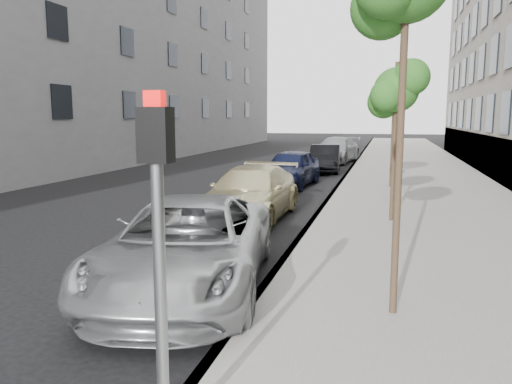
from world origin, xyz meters
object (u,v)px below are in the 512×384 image
at_px(tree_far, 395,91).
at_px(sedan_rear, 336,150).
at_px(suv, 251,193).
at_px(sedan_black, 325,158).
at_px(tree_mid, 397,90).
at_px(signal_pole, 159,232).
at_px(sedan_blue, 291,168).
at_px(minivan, 188,245).

xyz_separation_m(tree_far, sedan_rear, (-3.33, 11.50, -3.04)).
relative_size(tree_far, suv, 0.91).
bearing_deg(sedan_black, tree_mid, -79.55).
height_order(tree_mid, suv, tree_mid).
xyz_separation_m(signal_pole, sedan_blue, (-2.15, 16.73, -1.22)).
distance_m(sedan_blue, sedan_rear, 11.28).
distance_m(signal_pole, sedan_black, 22.55).
bearing_deg(tree_far, sedan_rear, 106.13).
relative_size(signal_pole, sedan_blue, 0.66).
bearing_deg(sedan_rear, tree_far, -64.75).
xyz_separation_m(tree_far, suv, (-3.85, -6.66, -3.09)).
height_order(tree_mid, sedan_blue, tree_mid).
relative_size(signal_pole, suv, 0.58).
xyz_separation_m(sedan_blue, sedan_black, (0.70, 5.74, -0.06)).
height_order(signal_pole, suv, signal_pole).
bearing_deg(sedan_black, tree_far, -65.41).
xyz_separation_m(suv, sedan_black, (0.52, 12.64, -0.03)).
xyz_separation_m(minivan, sedan_blue, (-0.70, 12.71, 0.01)).
bearing_deg(suv, sedan_black, 88.70).
bearing_deg(sedan_rear, suv, -82.53).
xyz_separation_m(tree_mid, suv, (-3.85, -0.16, -2.80)).
distance_m(tree_mid, tree_far, 6.51).
xyz_separation_m(suv, sedan_rear, (0.52, 18.16, 0.06)).
relative_size(suv, sedan_blue, 1.13).
relative_size(tree_mid, suv, 0.83).
height_order(signal_pole, sedan_rear, signal_pole).
distance_m(minivan, sedan_blue, 12.73).
bearing_deg(sedan_blue, tree_far, 1.32).
distance_m(signal_pole, minivan, 4.44).
height_order(tree_far, suv, tree_far).
bearing_deg(tree_mid, sedan_blue, 120.86).
height_order(tree_mid, sedan_black, tree_mid).
xyz_separation_m(tree_far, sedan_black, (-3.33, 5.99, -3.12)).
distance_m(tree_far, signal_pole, 16.69).
bearing_deg(tree_mid, tree_far, 90.00).
bearing_deg(minivan, sedan_black, 80.21).
xyz_separation_m(minivan, suv, (-0.52, 5.81, -0.02)).
height_order(minivan, sedan_blue, sedan_blue).
relative_size(signal_pole, minivan, 0.54).
distance_m(suv, sedan_black, 12.65).
bearing_deg(sedan_black, minivan, -94.47).
bearing_deg(sedan_blue, signal_pole, -77.89).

